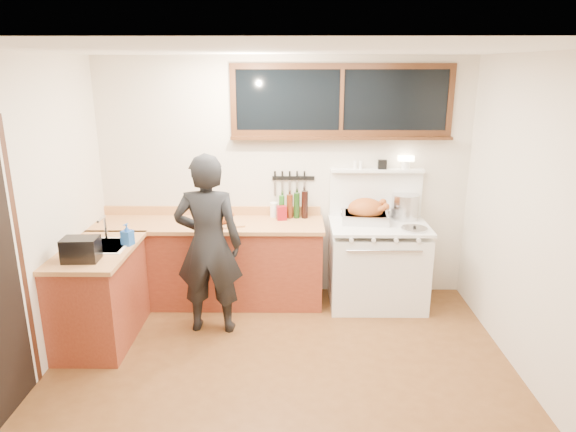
{
  "coord_description": "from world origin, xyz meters",
  "views": [
    {
      "loc": [
        0.09,
        -3.73,
        2.5
      ],
      "look_at": [
        0.05,
        0.85,
        1.15
      ],
      "focal_mm": 32.0,
      "sensor_mm": 36.0,
      "label": 1
    }
  ],
  "objects_px": {
    "man": "(209,245)",
    "cutting_board": "(221,220)",
    "roast_turkey": "(366,212)",
    "vintage_stove": "(377,263)"
  },
  "relations": [
    {
      "from": "man",
      "to": "cutting_board",
      "type": "xyz_separation_m",
      "value": [
        0.05,
        0.54,
        0.08
      ]
    },
    {
      "from": "roast_turkey",
      "to": "man",
      "type": "bearing_deg",
      "value": -157.05
    },
    {
      "from": "vintage_stove",
      "to": "roast_turkey",
      "type": "distance_m",
      "value": 0.56
    },
    {
      "from": "man",
      "to": "cutting_board",
      "type": "distance_m",
      "value": 0.55
    },
    {
      "from": "cutting_board",
      "to": "roast_turkey",
      "type": "distance_m",
      "value": 1.52
    },
    {
      "from": "roast_turkey",
      "to": "cutting_board",
      "type": "bearing_deg",
      "value": -175.34
    },
    {
      "from": "vintage_stove",
      "to": "man",
      "type": "height_order",
      "value": "man"
    },
    {
      "from": "cutting_board",
      "to": "roast_turkey",
      "type": "xyz_separation_m",
      "value": [
        1.52,
        0.12,
        0.05
      ]
    },
    {
      "from": "vintage_stove",
      "to": "roast_turkey",
      "type": "relative_size",
      "value": 2.99
    },
    {
      "from": "cutting_board",
      "to": "man",
      "type": "bearing_deg",
      "value": -95.47
    }
  ]
}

